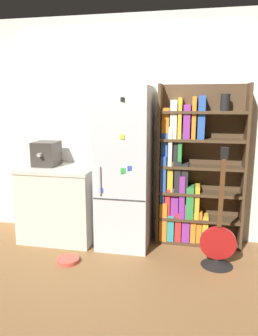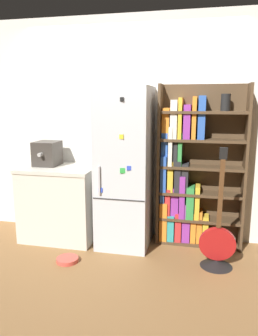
{
  "view_description": "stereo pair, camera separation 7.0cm",
  "coord_description": "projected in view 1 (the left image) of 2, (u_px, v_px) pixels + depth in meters",
  "views": [
    {
      "loc": [
        0.76,
        -3.38,
        1.63
      ],
      "look_at": [
        0.04,
        0.15,
        0.9
      ],
      "focal_mm": 35.0,
      "sensor_mm": 36.0,
      "label": 1
    },
    {
      "loc": [
        0.83,
        -3.36,
        1.63
      ],
      "look_at": [
        0.04,
        0.15,
        0.9
      ],
      "focal_mm": 35.0,
      "sensor_mm": 36.0,
      "label": 2
    }
  ],
  "objects": [
    {
      "name": "ground_plane",
      "position": [
        123.0,
        248.0,
        3.72
      ],
      "size": [
        16.0,
        16.0,
        0.0
      ],
      "primitive_type": "plane",
      "color": "olive"
    },
    {
      "name": "wall_back",
      "position": [
        131.0,
        130.0,
        3.91
      ],
      "size": [
        8.0,
        0.05,
        2.6
      ],
      "color": "white",
      "rests_on": "ground_plane"
    },
    {
      "name": "refrigerator",
      "position": [
        125.0,
        168.0,
        3.67
      ],
      "size": [
        0.57,
        0.64,
        1.79
      ],
      "color": "silver",
      "rests_on": "ground_plane"
    },
    {
      "name": "bookshelf",
      "position": [
        190.0,
        174.0,
        3.73
      ],
      "size": [
        0.96,
        0.29,
        1.82
      ],
      "color": "#4C3823",
      "rests_on": "ground_plane"
    },
    {
      "name": "kitchen_counter",
      "position": [
        60.0,
        203.0,
        3.92
      ],
      "size": [
        0.88,
        0.64,
        0.88
      ],
      "color": "beige",
      "rests_on": "ground_plane"
    },
    {
      "name": "espresso_machine",
      "position": [
        47.0,
        154.0,
        3.88
      ],
      "size": [
        0.27,
        0.36,
        0.29
      ],
      "color": "#38332D",
      "rests_on": "kitchen_counter"
    },
    {
      "name": "guitar",
      "position": [
        218.0,
        250.0,
        3.28
      ],
      "size": [
        0.36,
        0.32,
        1.23
      ],
      "color": "black",
      "rests_on": "ground_plane"
    },
    {
      "name": "pet_bowl",
      "position": [
        68.0,
        260.0,
        3.38
      ],
      "size": [
        0.23,
        0.23,
        0.04
      ],
      "color": "#D84C3F",
      "rests_on": "ground_plane"
    }
  ]
}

